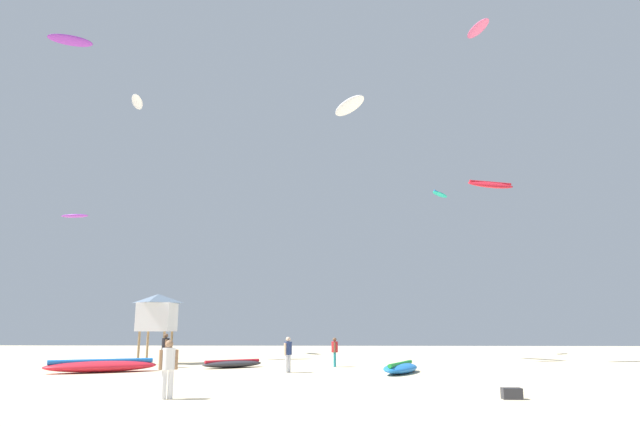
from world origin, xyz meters
TOP-DOWN VIEW (x-y plane):
  - ground_plane at (0.00, 0.00)m, footprint 120.00×120.00m
  - person_foreground at (-3.81, 3.03)m, footprint 0.51×0.38m
  - person_midground at (-8.28, 16.92)m, footprint 0.41×0.56m
  - person_left at (0.87, 17.92)m, footprint 0.36×0.52m
  - person_right at (-1.30, 13.62)m, footprint 0.37×0.48m
  - kite_grounded_near at (-10.20, 13.36)m, footprint 5.18×3.90m
  - kite_grounded_mid at (4.02, 13.36)m, footprint 2.62×4.45m
  - kite_grounded_far at (-4.58, 16.89)m, footprint 3.34×3.05m
  - lifeguard_tower at (-9.99, 20.44)m, footprint 2.30×2.30m
  - cooler_box at (6.25, 3.44)m, footprint 0.56×0.36m
  - kite_aloft_0 at (11.38, 23.20)m, footprint 3.57×2.04m
  - kite_aloft_1 at (10.02, 34.78)m, footprint 2.10×2.69m
  - kite_aloft_2 at (-18.68, 26.43)m, footprint 2.21×0.81m
  - kite_aloft_3 at (-19.22, 24.33)m, footprint 3.30×2.17m
  - kite_aloft_4 at (-17.39, 33.67)m, footprint 2.03×3.71m
  - kite_aloft_5 at (1.92, 25.36)m, footprint 2.95×4.15m
  - kite_aloft_7 at (12.95, 29.87)m, footprint 1.87×3.38m

SIDE VIEW (x-z plane):
  - ground_plane at x=0.00m, z-range 0.00..0.00m
  - cooler_box at x=6.25m, z-range 0.00..0.32m
  - kite_grounded_far at x=-4.58m, z-range -0.01..0.42m
  - kite_grounded_mid at x=4.02m, z-range -0.03..0.52m
  - kite_grounded_near at x=-10.20m, z-range -0.02..0.62m
  - person_left at x=0.87m, z-range 0.13..1.70m
  - person_right at x=-1.30m, z-range 0.14..1.80m
  - person_foreground at x=-3.81m, z-range 0.14..1.83m
  - person_midground at x=-8.28m, z-range 0.15..1.95m
  - lifeguard_tower at x=-9.99m, z-range 0.98..5.13m
  - kite_aloft_2 at x=-18.68m, z-range 10.21..10.49m
  - kite_aloft_0 at x=11.38m, z-range 11.19..11.99m
  - kite_aloft_1 at x=10.02m, z-range 13.58..13.93m
  - kite_aloft_5 at x=1.92m, z-range 17.93..18.69m
  - kite_aloft_4 at x=-17.39m, z-range 22.22..22.77m
  - kite_aloft_3 at x=-19.22m, z-range 23.17..23.92m
  - kite_aloft_7 at x=12.95m, z-range 26.65..27.30m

